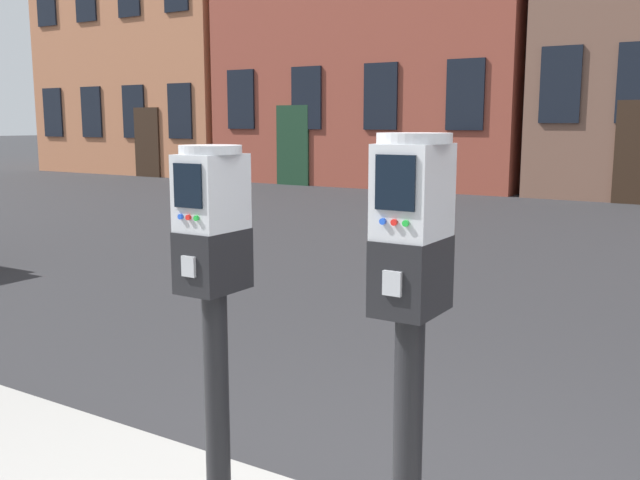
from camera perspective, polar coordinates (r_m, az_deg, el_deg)
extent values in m
cylinder|color=black|center=(2.67, -8.29, -13.76)|extent=(0.09, 0.09, 0.93)
cube|color=black|center=(2.50, -8.60, -1.63)|extent=(0.17, 0.24, 0.22)
cube|color=#A5A8AD|center=(2.41, -10.55, -2.11)|extent=(0.06, 0.01, 0.07)
cube|color=#B7BABF|center=(2.47, -8.74, 3.82)|extent=(0.17, 0.23, 0.26)
cube|color=black|center=(2.38, -10.62, 4.32)|extent=(0.12, 0.01, 0.15)
cylinder|color=blue|center=(2.41, -11.18, 1.86)|extent=(0.02, 0.01, 0.02)
cylinder|color=red|center=(2.39, -10.57, 1.80)|extent=(0.02, 0.01, 0.02)
cylinder|color=green|center=(2.37, -9.95, 1.75)|extent=(0.02, 0.01, 0.02)
cylinder|color=#B7BABF|center=(2.46, -8.82, 7.22)|extent=(0.22, 0.22, 0.03)
cylinder|color=black|center=(2.29, 7.04, -17.45)|extent=(0.09, 0.09, 0.96)
cube|color=black|center=(2.09, 7.37, -2.84)|extent=(0.17, 0.24, 0.22)
cube|color=#A5A8AD|center=(1.98, 5.83, -3.51)|extent=(0.06, 0.01, 0.07)
cube|color=#B7BABF|center=(2.05, 7.51, 3.92)|extent=(0.17, 0.23, 0.27)
cube|color=black|center=(1.94, 6.07, 4.61)|extent=(0.12, 0.01, 0.15)
cylinder|color=blue|center=(1.97, 5.08, 1.50)|extent=(0.02, 0.01, 0.02)
cylinder|color=red|center=(1.95, 5.99, 1.42)|extent=(0.02, 0.01, 0.02)
cylinder|color=green|center=(1.94, 6.92, 1.34)|extent=(0.02, 0.01, 0.02)
cylinder|color=#B7BABF|center=(2.04, 7.61, 8.14)|extent=(0.22, 0.22, 0.03)
cube|color=#B7704C|center=(26.13, -10.97, 17.54)|extent=(7.66, 6.70, 10.80)
cube|color=black|center=(25.71, -20.73, 9.59)|extent=(0.90, 0.06, 1.60)
cube|color=black|center=(24.22, -17.94, 9.78)|extent=(0.90, 0.06, 1.60)
cube|color=black|center=(22.78, -14.79, 9.98)|extent=(0.90, 0.06, 1.60)
cube|color=black|center=(21.43, -11.23, 10.16)|extent=(0.90, 0.06, 1.60)
cube|color=black|center=(26.01, -21.21, 17.53)|extent=(0.90, 0.06, 1.60)
cube|color=black|center=(22.41, -13.76, 7.65)|extent=(1.00, 0.07, 2.10)
cube|color=black|center=(19.94, -6.40, 11.19)|extent=(0.90, 0.06, 1.60)
cube|color=black|center=(18.68, -1.11, 11.37)|extent=(0.90, 0.06, 1.60)
cube|color=black|center=(17.58, 4.90, 11.46)|extent=(0.90, 0.06, 1.60)
cube|color=black|center=(16.70, 11.62, 11.41)|extent=(0.90, 0.06, 1.60)
cube|color=#193823|center=(18.92, -2.22, 7.63)|extent=(1.00, 0.07, 2.10)
cube|color=black|center=(16.08, 18.80, 11.77)|extent=(0.85, 0.06, 1.60)
cube|color=black|center=(15.79, 24.34, 11.49)|extent=(0.85, 0.06, 1.60)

